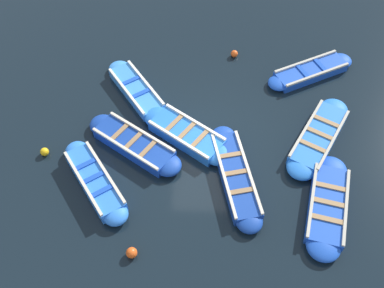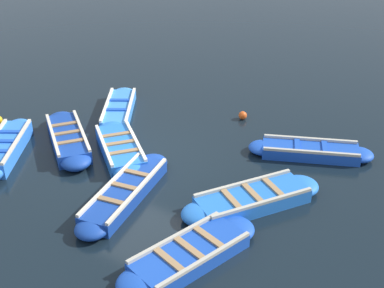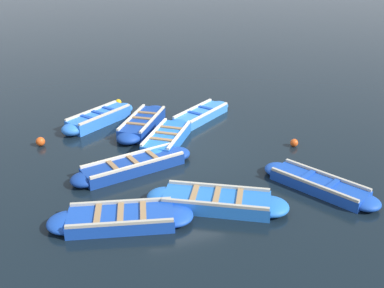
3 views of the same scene
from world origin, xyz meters
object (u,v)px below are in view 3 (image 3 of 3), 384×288
object	(u,v)px
boat_near_quay	(167,139)
boat_broadside	(134,166)
boat_tucked	(217,201)
boat_inner_gap	(319,185)
boat_drifting	(121,219)
buoy_orange_near	(118,102)
boat_end_of_row	(201,115)
boat_outer_right	(142,123)
buoy_yellow_far	(294,143)
boat_bow_out	(99,118)
buoy_white_drifting	(40,142)

from	to	relation	value
boat_near_quay	boat_broadside	xyz separation A→B (m)	(1.43, 1.44, -0.02)
boat_tucked	boat_broadside	distance (m)	2.95
boat_inner_gap	boat_drifting	size ratio (longest dim) A/B	0.94
boat_tucked	boat_near_quay	xyz separation A→B (m)	(0.05, -4.00, 0.02)
boat_near_quay	buoy_orange_near	bearing A→B (deg)	-80.16
boat_end_of_row	buoy_orange_near	distance (m)	3.56
boat_outer_right	buoy_yellow_far	xyz separation A→B (m)	(-4.15, 3.10, -0.06)
boat_bow_out	boat_broadside	bearing A→B (deg)	94.76
boat_drifting	boat_bow_out	distance (m)	6.45
buoy_orange_near	buoy_yellow_far	world-z (taller)	buoy_orange_near
boat_tucked	buoy_orange_near	distance (m)	8.23
boat_end_of_row	buoy_yellow_far	xyz separation A→B (m)	(-1.91, 3.27, -0.03)
boat_inner_gap	boat_near_quay	world-z (taller)	boat_near_quay
boat_tucked	boat_outer_right	xyz separation A→B (m)	(0.46, -5.56, 0.02)
boat_outer_right	buoy_orange_near	distance (m)	2.66
buoy_orange_near	buoy_yellow_far	xyz separation A→B (m)	(-4.47, 5.74, -0.00)
boat_tucked	boat_end_of_row	xyz separation A→B (m)	(-1.79, -5.73, -0.01)
boat_tucked	boat_outer_right	world-z (taller)	boat_outer_right
boat_end_of_row	boat_broadside	distance (m)	4.55
boat_drifting	boat_outer_right	xyz separation A→B (m)	(-1.89, -5.48, 0.03)
buoy_white_drifting	buoy_yellow_far	bearing A→B (deg)	159.69
boat_inner_gap	boat_end_of_row	size ratio (longest dim) A/B	1.07
boat_tucked	boat_outer_right	distance (m)	5.57
buoy_yellow_far	buoy_white_drifting	bearing A→B (deg)	-20.31
boat_bow_out	buoy_yellow_far	distance (m)	6.83
boat_end_of_row	boat_broadside	bearing A→B (deg)	44.17
boat_bow_out	buoy_yellow_far	world-z (taller)	boat_bow_out
boat_near_quay	buoy_orange_near	size ratio (longest dim) A/B	12.19
boat_end_of_row	boat_bow_out	bearing A→B (deg)	-12.22
boat_inner_gap	boat_drifting	distance (m)	5.20
buoy_orange_near	boat_drifting	bearing A→B (deg)	79.04
boat_inner_gap	buoy_white_drifting	bearing A→B (deg)	-38.69
boat_end_of_row	boat_outer_right	bearing A→B (deg)	4.35
boat_outer_right	buoy_white_drifting	bearing A→B (deg)	5.06
boat_bow_out	buoy_orange_near	bearing A→B (deg)	-121.22
boat_bow_out	boat_end_of_row	bearing A→B (deg)	167.78
boat_inner_gap	buoy_yellow_far	world-z (taller)	boat_inner_gap
boat_end_of_row	buoy_white_drifting	xyz separation A→B (m)	(5.66, 0.47, -0.01)
boat_near_quay	boat_inner_gap	bearing A→B (deg)	125.11
boat_broadside	boat_bow_out	size ratio (longest dim) A/B	1.24
boat_tucked	boat_near_quay	distance (m)	4.00
boat_inner_gap	boat_drifting	bearing A→B (deg)	-2.26
boat_near_quay	boat_broadside	distance (m)	2.03
buoy_white_drifting	boat_end_of_row	bearing A→B (deg)	-175.22
buoy_orange_near	boat_outer_right	bearing A→B (deg)	96.92
boat_bow_out	buoy_orange_near	size ratio (longest dim) A/B	11.96
boat_near_quay	buoy_yellow_far	world-z (taller)	boat_near_quay
boat_broadside	boat_tucked	bearing A→B (deg)	119.97
boat_broadside	buoy_orange_near	bearing A→B (deg)	-97.05
boat_inner_gap	buoy_yellow_far	bearing A→B (deg)	-108.13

